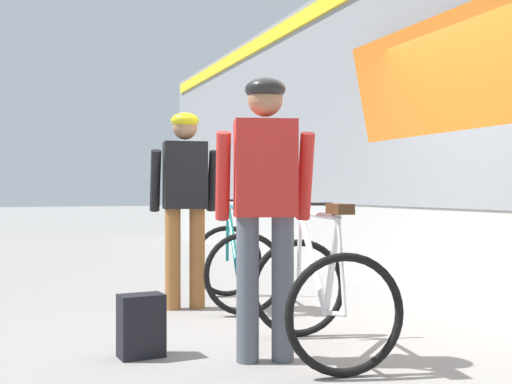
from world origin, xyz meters
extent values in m
plane|color=gray|center=(0.00, 0.00, 0.00)|extent=(80.00, 80.00, 0.00)
cube|color=orange|center=(1.31, 0.03, 1.80)|extent=(0.38, 3.72, 1.67)
cube|color=black|center=(1.30, -0.04, 2.25)|extent=(0.04, 1.10, 0.80)
cylinder|color=#4C515B|center=(-1.06, -0.60, 0.45)|extent=(0.14, 0.14, 0.90)
cylinder|color=#4C515B|center=(-0.85, -0.66, 0.45)|extent=(0.14, 0.14, 0.90)
cube|color=red|center=(-0.95, -0.63, 1.20)|extent=(0.43, 0.33, 0.60)
cylinder|color=red|center=(-1.19, -0.53, 1.15)|extent=(0.16, 0.27, 0.56)
cylinder|color=red|center=(-0.69, -0.66, 1.15)|extent=(0.16, 0.27, 0.56)
sphere|color=#9E7051|center=(-0.95, -0.63, 1.63)|extent=(0.22, 0.22, 0.22)
ellipsoid|color=black|center=(-0.95, -0.63, 1.69)|extent=(0.32, 0.33, 0.14)
cylinder|color=#935B2D|center=(-1.07, 1.27, 0.45)|extent=(0.14, 0.14, 0.90)
cylinder|color=#935B2D|center=(-0.85, 1.24, 0.45)|extent=(0.14, 0.14, 0.90)
cube|color=black|center=(-0.96, 1.26, 1.20)|extent=(0.41, 0.29, 0.60)
cylinder|color=black|center=(-1.21, 1.33, 1.15)|extent=(0.12, 0.27, 0.56)
cylinder|color=black|center=(-0.69, 1.26, 1.15)|extent=(0.12, 0.27, 0.56)
sphere|color=#9E7051|center=(-0.96, 1.26, 1.63)|extent=(0.22, 0.22, 0.22)
ellipsoid|color=yellow|center=(-0.96, 1.26, 1.69)|extent=(0.29, 0.30, 0.14)
torus|color=black|center=(-0.47, -0.11, 0.36)|extent=(0.71, 0.18, 0.71)
torus|color=black|center=(-0.66, -1.11, 0.36)|extent=(0.71, 0.18, 0.71)
cylinder|color=white|center=(-0.54, -0.46, 0.60)|extent=(0.16, 0.64, 0.63)
cylinder|color=white|center=(-0.56, -0.57, 0.91)|extent=(0.19, 0.84, 0.04)
cylinder|color=white|center=(-0.61, -0.87, 0.60)|extent=(0.09, 0.28, 0.62)
cylinder|color=white|center=(-0.62, -0.93, 0.33)|extent=(0.09, 0.36, 0.08)
cylinder|color=white|center=(-0.65, -1.05, 0.63)|extent=(0.05, 0.15, 0.56)
cylinder|color=white|center=(-0.48, -0.13, 0.63)|extent=(0.05, 0.09, 0.55)
cylinder|color=black|center=(-0.48, -0.15, 0.97)|extent=(0.48, 0.11, 0.02)
cube|color=#4C2D19|center=(-0.64, -1.02, 0.96)|extent=(0.14, 0.25, 0.06)
torus|color=black|center=(-0.38, 1.77, 0.36)|extent=(0.71, 0.18, 0.71)
torus|color=black|center=(-0.56, 0.77, 0.36)|extent=(0.71, 0.18, 0.71)
cylinder|color=#197A7F|center=(-0.45, 1.42, 0.60)|extent=(0.16, 0.64, 0.63)
cylinder|color=#197A7F|center=(-0.47, 1.30, 0.91)|extent=(0.19, 0.84, 0.04)
cylinder|color=#197A7F|center=(-0.52, 1.00, 0.60)|extent=(0.09, 0.28, 0.62)
cylinder|color=#197A7F|center=(-0.53, 0.94, 0.33)|extent=(0.09, 0.36, 0.08)
cylinder|color=#197A7F|center=(-0.55, 0.83, 0.63)|extent=(0.05, 0.15, 0.56)
cylinder|color=#197A7F|center=(-0.39, 1.75, 0.63)|extent=(0.05, 0.09, 0.55)
cylinder|color=black|center=(-0.39, 1.72, 0.97)|extent=(0.48, 0.11, 0.02)
cube|color=#4C2D19|center=(-0.55, 0.86, 0.96)|extent=(0.14, 0.25, 0.06)
cube|color=black|center=(-1.65, -0.25, 0.20)|extent=(0.30, 0.21, 0.40)
camera|label=1|loc=(-2.45, -4.28, 1.06)|focal=44.60mm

